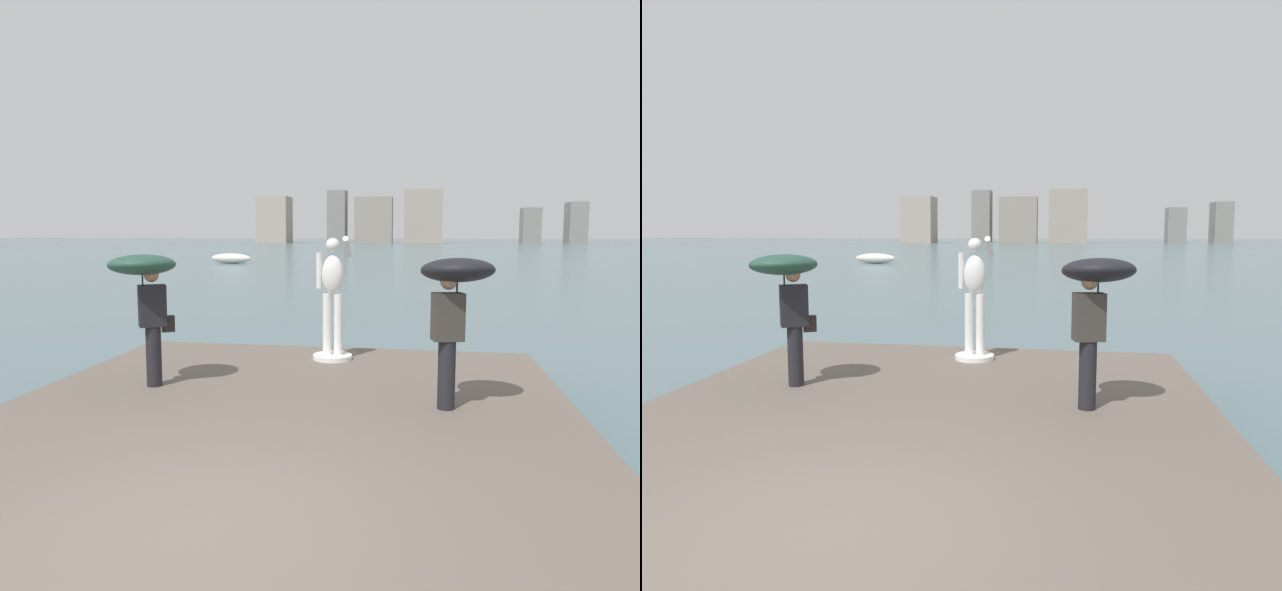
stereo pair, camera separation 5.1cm
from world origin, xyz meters
TOP-DOWN VIEW (x-y plane):
  - ground_plane at (0.00, 40.00)m, footprint 400.00×400.00m
  - pier at (0.00, 2.02)m, footprint 7.38×10.04m
  - statue_white_figure at (0.19, 5.99)m, footprint 0.69×0.91m
  - onlooker_left at (-2.20, 3.76)m, footprint 1.32×1.32m
  - onlooker_right at (2.11, 3.41)m, footprint 1.11×1.13m
  - boat_mid at (-14.12, 43.35)m, footprint 3.81×1.63m
  - distant_skyline at (-7.39, 138.84)m, footprint 78.65×12.44m

SIDE VIEW (x-z plane):
  - ground_plane at x=0.00m, z-range 0.00..0.00m
  - pier at x=0.00m, z-range 0.00..0.40m
  - boat_mid at x=-14.12m, z-range 0.00..0.85m
  - statue_white_figure at x=0.19m, z-range 0.32..2.49m
  - onlooker_right at x=2.11m, z-range 0.94..2.89m
  - onlooker_left at x=-2.20m, z-range 0.95..2.89m
  - distant_skyline at x=-7.39m, z-range -0.75..12.19m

